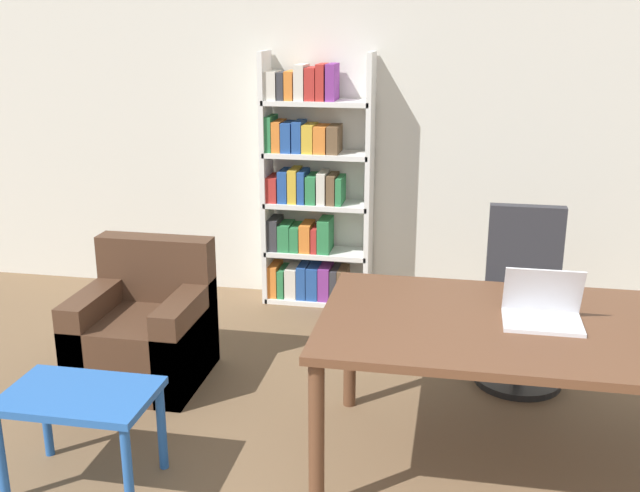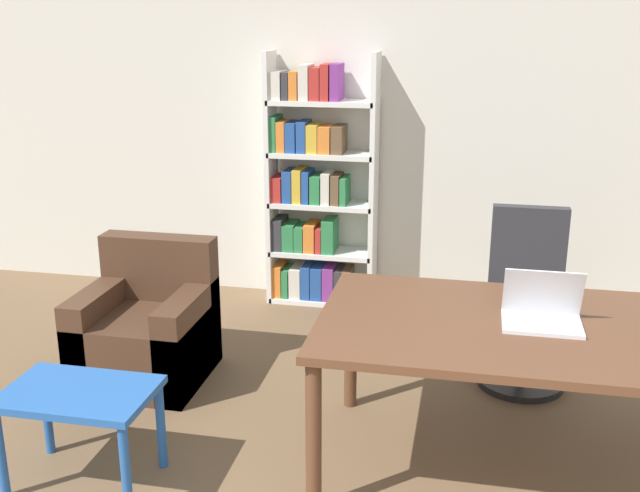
# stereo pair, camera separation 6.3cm
# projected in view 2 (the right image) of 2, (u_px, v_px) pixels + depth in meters

# --- Properties ---
(wall_back) EXTENTS (8.00, 0.06, 2.70)m
(wall_back) POSITION_uv_depth(u_px,v_px,m) (434.00, 126.00, 5.43)
(wall_back) COLOR silver
(wall_back) RESTS_ON ground_plane
(desk) EXTENTS (1.86, 1.09, 0.77)m
(desk) POSITION_uv_depth(u_px,v_px,m) (521.00, 340.00, 3.42)
(desk) COLOR brown
(desk) RESTS_ON ground_plane
(laptop) EXTENTS (0.35, 0.26, 0.25)m
(laptop) POSITION_uv_depth(u_px,v_px,m) (542.00, 312.00, 3.39)
(laptop) COLOR silver
(laptop) RESTS_ON desk
(office_chair) EXTENTS (0.52, 0.52, 1.05)m
(office_chair) POSITION_uv_depth(u_px,v_px,m) (525.00, 307.00, 4.42)
(office_chair) COLOR black
(office_chair) RESTS_ON ground_plane
(side_table_blue) EXTENTS (0.68, 0.45, 0.48)m
(side_table_blue) POSITION_uv_depth(u_px,v_px,m) (80.00, 405.00, 3.43)
(side_table_blue) COLOR #2356A3
(side_table_blue) RESTS_ON ground_plane
(armchair) EXTENTS (0.72, 0.70, 0.82)m
(armchair) POSITION_uv_depth(u_px,v_px,m) (147.00, 333.00, 4.51)
(armchair) COLOR #472D1E
(armchair) RESTS_ON ground_plane
(bookshelf) EXTENTS (0.81, 0.28, 1.88)m
(bookshelf) POSITION_uv_depth(u_px,v_px,m) (314.00, 192.00, 5.56)
(bookshelf) COLOR white
(bookshelf) RESTS_ON ground_plane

